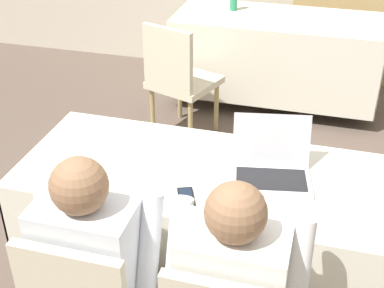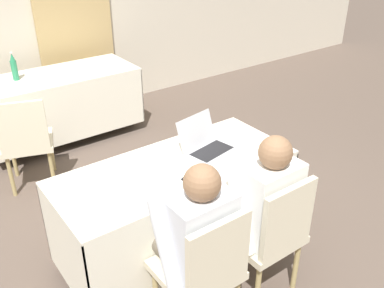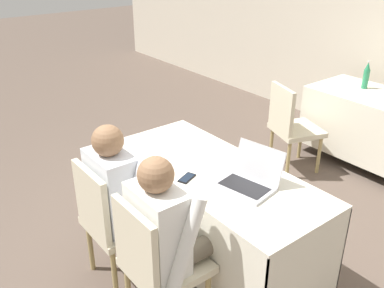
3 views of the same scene
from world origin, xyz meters
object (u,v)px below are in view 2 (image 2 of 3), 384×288
cell_phone (192,180)px  person_white_shirt (261,204)px  laptop (207,146)px  chair_near_right (270,232)px  chair_far_spare (26,139)px  person_checkered_shirt (193,237)px  chair_near_left (204,268)px  water_bottle (14,67)px

cell_phone → person_white_shirt: (0.28, -0.34, -0.10)m
cell_phone → person_white_shirt: bearing=-72.7°
laptop → chair_near_right: bearing=-103.4°
chair_far_spare → person_checkered_shirt: 2.10m
person_checkered_shirt → person_white_shirt: same height
chair_far_spare → person_checkered_shirt: person_checkered_shirt is taller
chair_near_right → chair_far_spare: bearing=-68.9°
cell_phone → person_checkered_shirt: bearing=-148.2°
person_white_shirt → cell_phone: bearing=-50.5°
chair_near_right → chair_near_left: bearing=0.0°
laptop → chair_near_left: (-0.56, -0.69, -0.31)m
laptop → chair_near_left: 0.94m
cell_phone → chair_far_spare: bearing=85.7°
chair_far_spare → person_checkered_shirt: bearing=117.9°
chair_far_spare → person_white_shirt: bearing=131.4°
chair_near_right → water_bottle: bearing=-78.4°
laptop → person_checkered_shirt: (-0.56, -0.59, -0.15)m
cell_phone → chair_near_left: (-0.25, -0.44, -0.26)m
cell_phone → chair_near_left: size_ratio=0.16×
chair_far_spare → person_checkered_shirt: size_ratio=0.78×
chair_far_spare → person_checkered_shirt: (0.31, -2.07, 0.16)m
chair_near_right → person_checkered_shirt: person_checkered_shirt is taller
person_checkered_shirt → person_white_shirt: bearing=-180.0°
laptop → person_checkered_shirt: size_ratio=0.34×
chair_far_spare → person_white_shirt: size_ratio=0.78×
chair_near_left → cell_phone: bearing=-119.1°
cell_phone → chair_near_left: bearing=-141.3°
chair_near_right → chair_far_spare: size_ratio=1.00×
water_bottle → person_checkered_shirt: person_checkered_shirt is taller
laptop → water_bottle: (-0.65, 2.34, 0.09)m
chair_far_spare → chair_near_left: bearing=117.5°
chair_near_right → person_checkered_shirt: size_ratio=0.78×
chair_far_spare → person_white_shirt: person_white_shirt is taller
chair_near_left → chair_near_right: size_ratio=1.00×
cell_phone → person_checkered_shirt: 0.43m
chair_near_left → chair_far_spare: (-0.31, 2.18, 0.00)m
chair_far_spare → laptop: bearing=139.8°
laptop → person_white_shirt: size_ratio=0.34×
chair_near_right → person_white_shirt: person_white_shirt is taller
water_bottle → chair_near_left: bearing=-88.2°
laptop → chair_far_spare: size_ratio=0.43×
cell_phone → chair_near_left: chair_near_left is taller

